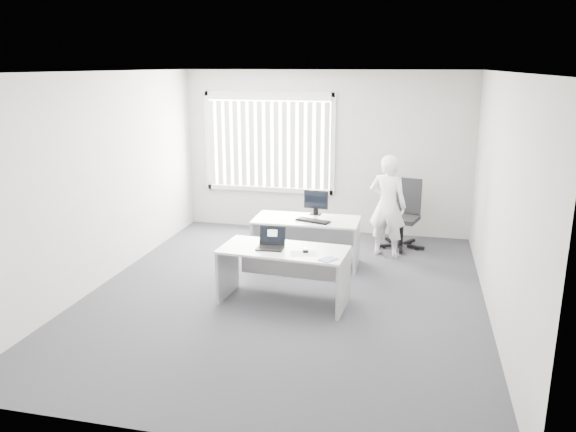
% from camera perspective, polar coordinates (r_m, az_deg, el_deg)
% --- Properties ---
extents(ground, '(6.00, 6.00, 0.00)m').
position_cam_1_polar(ground, '(7.35, -0.25, -7.94)').
color(ground, '#45444B').
rests_on(ground, ground).
extents(wall_back, '(5.00, 0.02, 2.80)m').
position_cam_1_polar(wall_back, '(9.82, 3.79, 6.43)').
color(wall_back, beige).
rests_on(wall_back, ground).
extents(wall_front, '(5.00, 0.02, 2.80)m').
position_cam_1_polar(wall_front, '(4.17, -9.83, -5.85)').
color(wall_front, beige).
rests_on(wall_front, ground).
extents(wall_left, '(0.02, 6.00, 2.80)m').
position_cam_1_polar(wall_left, '(7.87, -18.31, 3.53)').
color(wall_left, beige).
rests_on(wall_left, ground).
extents(wall_right, '(0.02, 6.00, 2.80)m').
position_cam_1_polar(wall_right, '(6.81, 20.69, 1.60)').
color(wall_right, beige).
rests_on(wall_right, ground).
extents(ceiling, '(5.00, 6.00, 0.02)m').
position_cam_1_polar(ceiling, '(6.76, -0.28, 14.46)').
color(ceiling, white).
rests_on(ceiling, wall_back).
extents(window, '(2.32, 0.06, 1.76)m').
position_cam_1_polar(window, '(9.96, -1.96, 7.45)').
color(window, silver).
rests_on(window, wall_back).
extents(blinds, '(2.20, 0.10, 1.50)m').
position_cam_1_polar(blinds, '(9.91, -2.05, 7.24)').
color(blinds, white).
rests_on(blinds, wall_back).
extents(desk_near, '(1.60, 0.84, 0.71)m').
position_cam_1_polar(desk_near, '(6.93, -0.45, -4.88)').
color(desk_near, silver).
rests_on(desk_near, ground).
extents(desk_far, '(1.54, 0.74, 0.70)m').
position_cam_1_polar(desk_far, '(8.26, 1.88, -1.59)').
color(desk_far, silver).
rests_on(desk_far, ground).
extents(office_chair, '(0.77, 0.77, 1.11)m').
position_cam_1_polar(office_chair, '(9.28, 11.54, -1.03)').
color(office_chair, black).
rests_on(office_chair, ground).
extents(person, '(0.65, 0.50, 1.58)m').
position_cam_1_polar(person, '(8.71, 10.08, 1.03)').
color(person, white).
rests_on(person, ground).
extents(laptop, '(0.33, 0.30, 0.25)m').
position_cam_1_polar(laptop, '(6.82, -1.84, -2.35)').
color(laptop, black).
rests_on(laptop, desk_near).
extents(paper_sheet, '(0.36, 0.29, 0.00)m').
position_cam_1_polar(paper_sheet, '(6.68, 1.58, -3.84)').
color(paper_sheet, white).
rests_on(paper_sheet, desk_near).
extents(mouse, '(0.09, 0.12, 0.04)m').
position_cam_1_polar(mouse, '(6.75, 1.79, -3.47)').
color(mouse, '#A5A5A7').
rests_on(mouse, paper_sheet).
extents(booklet, '(0.23, 0.25, 0.01)m').
position_cam_1_polar(booklet, '(6.50, 4.11, -4.40)').
color(booklet, white).
rests_on(booklet, desk_near).
extents(keyboard, '(0.52, 0.31, 0.02)m').
position_cam_1_polar(keyboard, '(8.06, 2.56, -0.50)').
color(keyboard, black).
rests_on(keyboard, desk_far).
extents(monitor, '(0.38, 0.15, 0.37)m').
position_cam_1_polar(monitor, '(8.41, 2.85, 1.37)').
color(monitor, black).
rests_on(monitor, desk_far).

